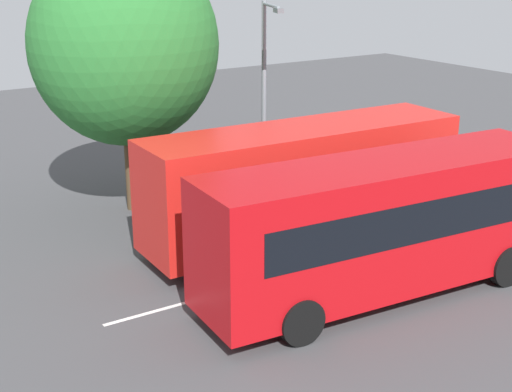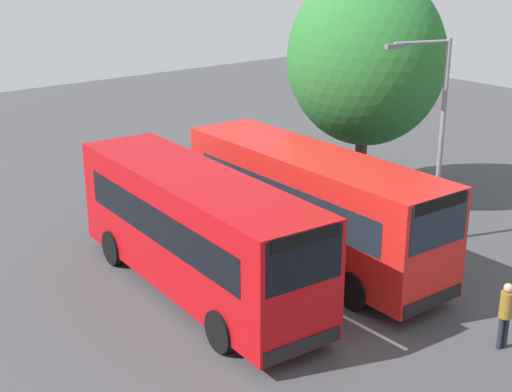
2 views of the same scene
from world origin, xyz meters
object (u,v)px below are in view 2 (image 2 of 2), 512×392
Objects in this scene: bus_center_left at (312,203)px; street_lamp at (436,128)px; bus_far_left at (196,229)px; depot_tree at (365,59)px; pedestrian at (506,310)px.

street_lamp is (1.32, 4.01, 1.95)m from bus_center_left.
bus_center_left is (0.45, 3.93, 0.00)m from bus_far_left.
pedestrian is at bearing -28.46° from depot_tree.
depot_tree reaches higher than pedestrian.
depot_tree reaches higher than bus_far_left.
street_lamp is 0.78× the size of depot_tree.
pedestrian is (6.72, 0.09, -0.88)m from bus_center_left.
depot_tree is (-2.58, 9.30, 3.47)m from bus_far_left.
depot_tree is (-3.03, 5.37, 3.47)m from bus_center_left.
depot_tree is (-4.35, 1.36, 1.52)m from street_lamp.
pedestrian is at bearing 2.92° from bus_center_left.
bus_center_left is at bearing 87.90° from bus_far_left.
street_lamp is at bearing 73.95° from bus_center_left.
bus_far_left is 5.70× the size of pedestrian.
bus_far_left reaches higher than pedestrian.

